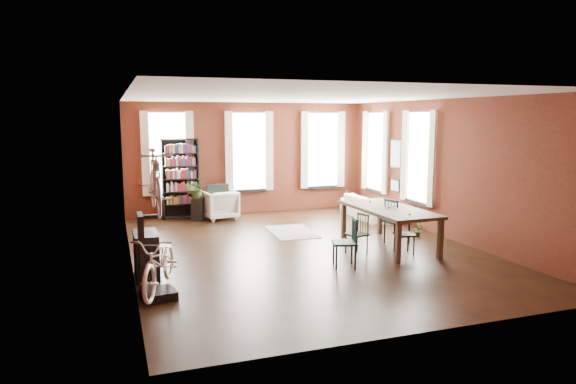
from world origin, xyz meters
name	(u,v)px	position (x,y,z in m)	size (l,w,h in m)	color
room	(304,147)	(0.25, 0.62, 2.14)	(9.00, 9.04, 3.22)	black
dining_table	(388,227)	(1.80, -0.41, 0.43)	(1.15, 2.53, 0.86)	#443629
dining_chair_a	(344,243)	(0.26, -1.47, 0.47)	(0.43, 0.43, 0.94)	#1C3D3E
dining_chair_b	(357,234)	(0.91, -0.69, 0.41)	(0.38, 0.38, 0.82)	black
dining_chair_c	(404,234)	(1.84, -1.00, 0.40)	(0.37, 0.37, 0.80)	black
dining_chair_d	(397,221)	(2.14, -0.21, 0.50)	(0.46, 0.46, 1.01)	#193438
bookshelf	(180,179)	(-2.00, 4.30, 1.10)	(1.00, 0.32, 2.20)	black
white_armchair	(220,203)	(-1.00, 3.79, 0.43)	(0.84, 0.79, 0.87)	silver
cream_sofa	(369,203)	(2.95, 2.60, 0.41)	(2.08, 0.61, 0.81)	beige
striped_rug	(292,232)	(0.31, 1.61, 0.01)	(1.01, 1.62, 0.01)	black
bike_trainer	(159,294)	(-3.18, -2.08, 0.07)	(0.48, 0.48, 0.14)	black
bike_wall_rack	(142,255)	(-3.40, -1.80, 0.65)	(0.16, 0.60, 1.30)	black
console_table	(146,255)	(-3.28, -0.90, 0.40)	(0.40, 0.80, 0.80)	black
plant_stand	(198,209)	(-1.63, 3.79, 0.31)	(0.31, 0.31, 0.61)	black
plant_by_sofa	(343,206)	(2.77, 3.91, 0.14)	(0.34, 0.61, 0.27)	#2B5D25
plant_small	(418,233)	(2.95, 0.20, 0.08)	(0.22, 0.42, 0.15)	#285321
bicycle_floor	(159,236)	(-3.15, -2.09, 0.99)	(0.59, 0.90, 1.70)	silver
bicycle_hung	(154,160)	(-3.15, -1.80, 2.13)	(0.47, 1.00, 1.66)	#A5A8AD
plant_on_stand	(197,191)	(-1.63, 3.78, 0.82)	(0.48, 0.54, 0.42)	#304F1F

